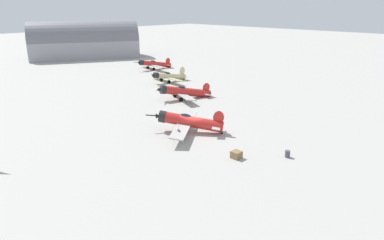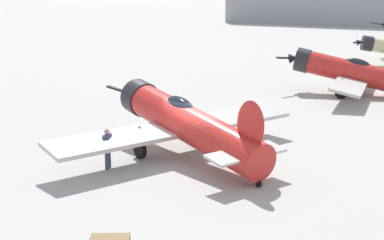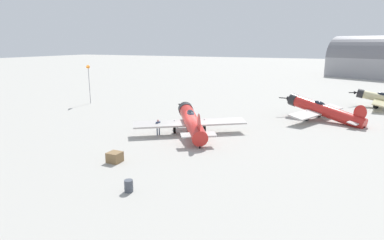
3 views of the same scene
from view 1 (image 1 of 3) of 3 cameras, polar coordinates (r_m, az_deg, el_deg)
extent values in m
plane|color=#A8A59E|center=(48.86, 0.00, -2.00)|extent=(400.00, 400.00, 0.00)
cylinder|color=red|center=(48.34, 0.00, -0.30)|extent=(8.12, 6.39, 2.68)
cylinder|color=#232326|center=(48.97, -4.81, 0.55)|extent=(1.88, 2.02, 1.79)
cone|color=#232326|center=(49.10, -5.55, 0.68)|extent=(0.92, 0.94, 0.77)
cube|color=black|center=(49.13, -5.72, 0.69)|extent=(2.04, 2.65, 0.50)
ellipsoid|color=black|center=(48.24, -1.02, 0.63)|extent=(1.89, 1.65, 0.90)
cube|color=#BCB7B2|center=(48.61, -1.22, -0.56)|extent=(8.63, 11.11, 0.42)
ellipsoid|color=red|center=(47.68, 4.35, 0.38)|extent=(1.49, 1.10, 2.10)
cube|color=#BCB7B2|center=(48.07, 4.08, -0.92)|extent=(2.87, 3.41, 0.24)
cylinder|color=#999BA0|center=(47.25, -2.20, -1.54)|extent=(0.14, 0.14, 1.07)
cylinder|color=black|center=(47.43, -2.19, -2.14)|extent=(0.77, 0.63, 0.80)
cylinder|color=#999BA0|center=(50.36, -1.46, -0.25)|extent=(0.14, 0.14, 1.07)
cylinder|color=black|center=(50.53, -1.46, -0.82)|extent=(0.77, 0.63, 0.80)
cylinder|color=black|center=(48.37, 4.91, -2.11)|extent=(0.29, 0.24, 0.28)
cylinder|color=red|center=(66.05, -0.89, 4.62)|extent=(5.20, 9.63, 3.26)
cylinder|color=#232326|center=(64.30, -4.75, 4.97)|extent=(1.96, 1.72, 1.77)
cone|color=#232326|center=(64.08, -5.31, 5.02)|extent=(0.89, 0.88, 0.77)
cube|color=black|center=(64.04, -5.43, 5.01)|extent=(1.79, 2.41, 0.40)
ellipsoid|color=black|center=(65.51, -1.68, 5.24)|extent=(1.40, 1.95, 0.98)
cube|color=#BCB7B2|center=(65.68, -1.83, 4.36)|extent=(10.85, 6.03, 0.53)
ellipsoid|color=red|center=(67.52, 2.33, 5.31)|extent=(0.81, 1.71, 2.06)
cube|color=#BCB7B2|center=(67.70, 2.17, 4.39)|extent=(3.56, 2.33, 0.30)
cylinder|color=#999BA0|center=(64.04, -1.78, 3.79)|extent=(0.14, 0.14, 0.95)
cylinder|color=black|center=(64.16, -1.78, 3.37)|extent=(0.49, 0.81, 0.80)
cylinder|color=#999BA0|center=(67.04, -2.80, 4.44)|extent=(0.14, 0.14, 0.95)
cylinder|color=black|center=(67.16, -2.80, 4.05)|extent=(0.49, 0.81, 0.80)
cylinder|color=black|center=(68.15, 2.76, 4.04)|extent=(0.20, 0.30, 0.28)
cylinder|color=beige|center=(81.00, -3.56, 7.18)|extent=(2.25, 8.40, 2.53)
cylinder|color=#232326|center=(78.74, -5.91, 7.25)|extent=(1.47, 1.26, 1.47)
cone|color=#232326|center=(78.38, -6.31, 7.27)|extent=(0.63, 0.70, 0.64)
cube|color=black|center=(78.30, -6.41, 7.25)|extent=(2.81, 1.82, 0.34)
ellipsoid|color=black|center=(80.41, -4.05, 7.57)|extent=(0.97, 1.87, 0.94)
cube|color=#C6BC89|center=(80.48, -4.13, 6.96)|extent=(11.01, 3.14, 0.47)
ellipsoid|color=beige|center=(82.85, -1.60, 7.98)|extent=(0.34, 1.81, 2.30)
cube|color=#C6BC89|center=(82.96, -1.71, 7.15)|extent=(3.51, 1.51, 0.27)
cylinder|color=#999BA0|center=(79.03, -3.79, 6.56)|extent=(0.14, 0.14, 0.92)
cylinder|color=black|center=(79.13, -3.78, 6.24)|extent=(0.30, 0.82, 0.80)
cylinder|color=#999BA0|center=(81.50, -5.03, 6.90)|extent=(0.14, 0.14, 0.92)
cylinder|color=black|center=(81.59, -5.02, 6.58)|extent=(0.30, 0.82, 0.80)
cylinder|color=black|center=(83.51, -1.32, 6.74)|extent=(0.13, 0.29, 0.28)
cylinder|color=red|center=(97.38, -5.91, 9.09)|extent=(2.58, 9.61, 2.93)
cylinder|color=#232326|center=(94.97, -8.26, 9.25)|extent=(1.54, 1.31, 1.54)
cone|color=#232326|center=(94.64, -8.61, 9.27)|extent=(0.67, 0.72, 0.67)
cube|color=black|center=(94.57, -8.69, 9.26)|extent=(0.39, 2.97, 0.62)
ellipsoid|color=black|center=(96.78, -6.40, 9.45)|extent=(1.00, 1.88, 0.97)
cube|color=#BCB7B2|center=(96.82, -6.48, 8.92)|extent=(11.91, 3.56, 0.52)
ellipsoid|color=red|center=(99.44, -3.96, 9.59)|extent=(0.36, 1.78, 1.98)
cube|color=#BCB7B2|center=(99.49, -4.04, 8.98)|extent=(3.52, 1.55, 0.29)
cylinder|color=#999BA0|center=(95.28, -6.27, 8.59)|extent=(0.14, 0.14, 1.08)
cylinder|color=black|center=(95.37, -6.26, 8.26)|extent=(0.31, 0.82, 0.80)
cylinder|color=#999BA0|center=(97.89, -7.24, 8.81)|extent=(0.14, 0.14, 1.08)
cylinder|color=black|center=(97.98, -7.23, 8.50)|extent=(0.31, 0.82, 0.80)
cylinder|color=black|center=(100.03, -3.66, 8.66)|extent=(0.14, 0.29, 0.28)
cylinder|color=#384766|center=(45.82, -2.25, -2.86)|extent=(0.13, 0.13, 0.86)
cylinder|color=#384766|center=(45.57, -2.08, -2.98)|extent=(0.13, 0.13, 0.86)
cube|color=#384766|center=(45.43, -2.17, -2.06)|extent=(0.51, 0.36, 0.61)
sphere|color=tan|center=(45.28, -2.18, -1.54)|extent=(0.23, 0.23, 0.23)
cylinder|color=#384766|center=(45.67, -2.34, -1.92)|extent=(0.09, 0.09, 0.57)
cylinder|color=#384766|center=(45.18, -2.01, -2.15)|extent=(0.09, 0.09, 0.57)
cube|color=olive|center=(41.04, 7.25, -5.63)|extent=(1.08, 1.10, 0.86)
cylinder|color=#474C56|center=(42.45, 15.32, -5.36)|extent=(0.58, 0.58, 0.82)
torus|color=#474C56|center=(42.39, 15.33, -5.15)|extent=(0.62, 0.62, 0.04)
torus|color=#474C56|center=(42.52, 15.30, -5.56)|extent=(0.62, 0.62, 0.04)
cube|color=#939399|center=(122.72, -17.00, 10.98)|extent=(26.72, 35.79, 5.60)
cylinder|color=slate|center=(122.43, -17.12, 12.27)|extent=(26.72, 35.79, 12.55)
camera|label=2|loc=(34.19, 29.36, 0.31)|focal=54.42mm
camera|label=3|loc=(47.54, 41.79, 4.78)|focal=30.57mm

